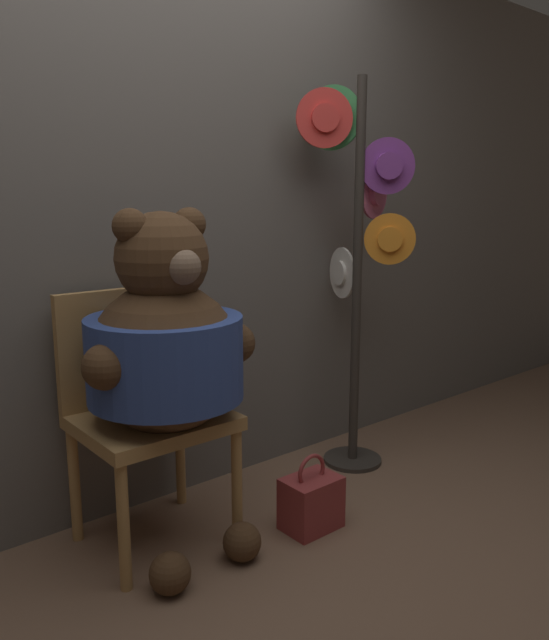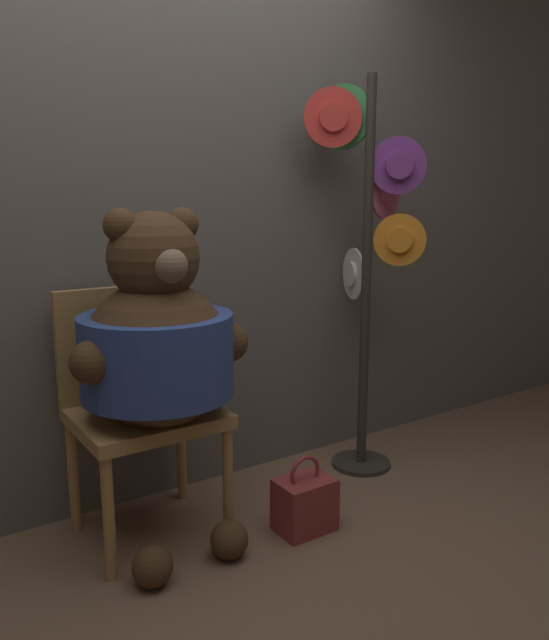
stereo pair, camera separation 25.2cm
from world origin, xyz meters
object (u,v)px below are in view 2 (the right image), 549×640
(chair, at_px, (138,398))
(teddy_bear, at_px, (158,346))
(hat_display_rack, at_px, (367,236))
(handbag_on_ground, at_px, (305,503))

(chair, bearing_deg, teddy_bear, -82.06)
(hat_display_rack, xyz_separation_m, handbag_on_ground, (-0.60, -0.35, -0.99))
(hat_display_rack, bearing_deg, chair, 178.32)
(teddy_bear, height_order, hat_display_rack, hat_display_rack)
(chair, relative_size, hat_display_rack, 0.52)
(chair, height_order, teddy_bear, teddy_bear)
(chair, bearing_deg, hat_display_rack, -1.68)
(chair, distance_m, teddy_bear, 0.28)
(teddy_bear, bearing_deg, hat_display_rack, 6.26)
(teddy_bear, bearing_deg, handbag_on_ground, -25.32)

